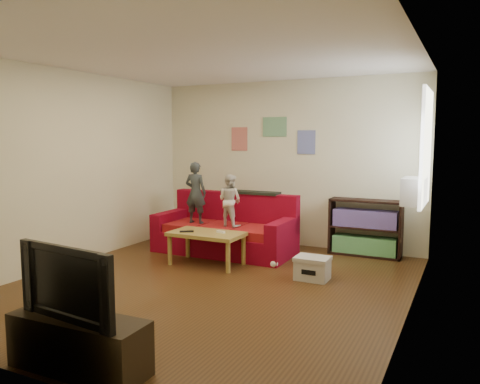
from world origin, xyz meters
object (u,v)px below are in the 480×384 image
at_px(coffee_table, 207,237).
at_px(sofa, 227,232).
at_px(child_b, 230,200).
at_px(television, 76,281).
at_px(bookshelf, 365,231).
at_px(child_a, 196,193).
at_px(tv_stand, 79,344).
at_px(file_box, 312,268).

bearing_deg(coffee_table, sofa, 97.59).
xyz_separation_m(child_b, television, (0.62, -3.65, -0.13)).
height_order(sofa, bookshelf, sofa).
xyz_separation_m(child_a, child_b, (0.60, 0.00, -0.09)).
height_order(child_a, tv_stand, child_a).
bearing_deg(coffee_table, television, -77.65).
xyz_separation_m(file_box, television, (-0.88, -3.01, 0.55)).
bearing_deg(bookshelf, child_b, -153.92).
distance_m(bookshelf, file_box, 1.59).
bearing_deg(child_b, child_a, 10.85).
xyz_separation_m(sofa, child_b, (0.15, -0.17, 0.52)).
bearing_deg(file_box, coffee_table, 179.29).
height_order(child_b, television, child_b).
height_order(bookshelf, tv_stand, bookshelf).
relative_size(sofa, file_box, 5.02).
bearing_deg(coffee_table, file_box, -0.71).
height_order(file_box, television, television).
distance_m(sofa, bookshelf, 2.11).
relative_size(sofa, tv_stand, 1.89).
height_order(bookshelf, file_box, bookshelf).
height_order(sofa, tv_stand, sofa).
xyz_separation_m(coffee_table, file_box, (1.54, -0.02, -0.25)).
bearing_deg(file_box, tv_stand, -106.29).
height_order(sofa, child_a, child_a).
bearing_deg(file_box, child_b, 156.94).
relative_size(sofa, child_a, 2.22).
relative_size(child_b, tv_stand, 0.70).
bearing_deg(bookshelf, file_box, -102.18).
relative_size(sofa, coffee_table, 2.07).
bearing_deg(television, child_a, 114.14).
relative_size(bookshelf, tv_stand, 0.95).
xyz_separation_m(child_a, tv_stand, (1.22, -3.65, -0.71)).
bearing_deg(television, child_b, 105.31).
distance_m(child_a, bookshelf, 2.65).
height_order(sofa, child_b, child_b).
bearing_deg(child_b, sofa, -38.57).
height_order(sofa, television, television).
distance_m(tv_stand, television, 0.49).
bearing_deg(child_a, television, 104.90).
height_order(child_a, coffee_table, child_a).
bearing_deg(child_a, bookshelf, -163.35).
bearing_deg(television, bookshelf, 80.73).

